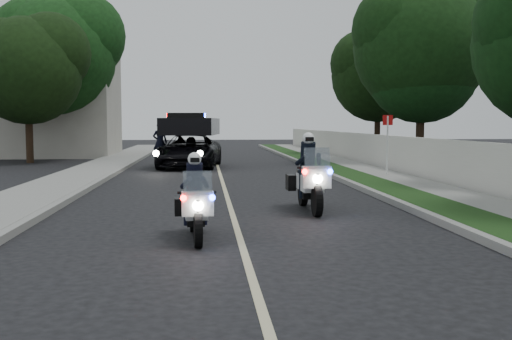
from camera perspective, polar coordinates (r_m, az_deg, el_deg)
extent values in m
plane|color=black|center=(11.15, -1.72, -6.00)|extent=(120.00, 120.00, 0.00)
cube|color=gray|center=(21.56, 7.70, -0.72)|extent=(0.20, 60.00, 0.15)
cube|color=#193814|center=(21.72, 9.51, -0.69)|extent=(1.20, 60.00, 0.16)
cube|color=gray|center=(22.08, 12.78, -0.66)|extent=(1.40, 60.00, 0.16)
cube|color=beige|center=(22.36, 15.25, 1.09)|extent=(0.22, 60.00, 1.50)
cube|color=gray|center=(21.32, -14.34, -0.88)|extent=(0.20, 60.00, 0.15)
cube|color=gray|center=(21.53, -17.23, -0.88)|extent=(2.00, 60.00, 0.16)
cube|color=#A8A396|center=(38.15, -19.31, 6.50)|extent=(8.00, 6.00, 7.00)
cube|color=#BFB78C|center=(21.05, -3.26, -1.00)|extent=(0.12, 50.00, 0.01)
imported|color=black|center=(27.30, -6.32, 0.24)|extent=(3.10, 5.66, 2.63)
imported|color=black|center=(28.23, -9.10, 0.35)|extent=(0.64, 1.56, 0.80)
imported|color=black|center=(28.23, -9.10, 0.35)|extent=(0.67, 0.46, 1.83)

